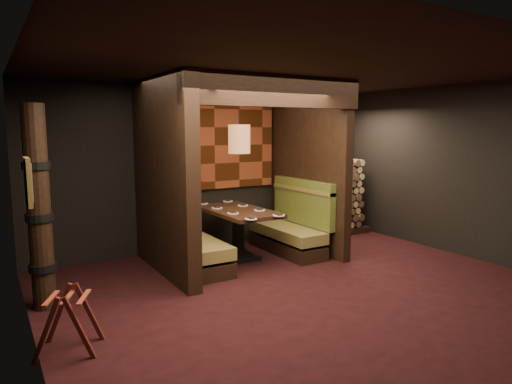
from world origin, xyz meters
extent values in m
cube|color=black|center=(0.00, 0.00, -0.01)|extent=(6.50, 5.50, 0.02)
cube|color=black|center=(0.00, 0.00, 2.86)|extent=(6.50, 5.50, 0.02)
cube|color=black|center=(0.00, 2.76, 1.43)|extent=(6.50, 0.02, 2.85)
cube|color=black|center=(-3.26, 0.00, 1.43)|extent=(0.02, 5.50, 2.85)
cube|color=black|center=(3.26, 0.00, 1.43)|extent=(0.02, 5.50, 2.85)
cube|color=black|center=(-1.35, 1.65, 1.43)|extent=(0.20, 2.20, 2.85)
cube|color=black|center=(1.30, 1.70, 1.43)|extent=(0.15, 2.10, 2.85)
cube|color=black|center=(-0.02, 0.70, 2.63)|extent=(2.85, 0.18, 0.44)
cube|color=#964023|center=(-0.02, 2.71, 1.82)|extent=(2.40, 0.06, 1.55)
cube|color=#964023|center=(-1.23, 1.82, 1.85)|extent=(0.04, 1.85, 1.45)
cube|color=#5F170C|center=(-0.60, 2.65, 1.18)|extent=(0.60, 0.12, 0.07)
cube|color=black|center=(-0.85, 1.65, 0.11)|extent=(0.55, 1.60, 0.22)
cube|color=olive|center=(-0.85, 1.65, 0.36)|extent=(0.55, 1.60, 0.18)
cube|color=#45631F|center=(-1.19, 1.65, 0.75)|extent=(0.12, 1.60, 0.78)
cube|color=olive|center=(-1.19, 1.65, 1.10)|extent=(0.15, 1.60, 0.06)
cube|color=black|center=(0.82, 1.65, 0.11)|extent=(0.55, 1.60, 0.22)
cube|color=olive|center=(0.82, 1.65, 0.36)|extent=(0.55, 1.60, 0.18)
cube|color=#45631F|center=(1.16, 1.65, 0.75)|extent=(0.12, 1.60, 0.78)
cube|color=olive|center=(1.16, 1.65, 1.10)|extent=(0.15, 1.60, 0.06)
cube|color=black|center=(-0.09, 1.72, 0.03)|extent=(0.56, 0.56, 0.06)
cylinder|color=black|center=(-0.09, 1.72, 0.38)|extent=(0.20, 0.20, 0.76)
cube|color=#3C2419|center=(-0.09, 1.72, 0.79)|extent=(0.87, 1.57, 0.06)
cylinder|color=white|center=(-0.32, 0.91, 0.83)|extent=(0.18, 0.18, 0.01)
cube|color=black|center=(-0.32, 0.91, 0.84)|extent=(0.07, 0.11, 0.02)
cylinder|color=white|center=(0.17, 0.92, 0.83)|extent=(0.18, 0.18, 0.01)
cube|color=black|center=(0.17, 0.92, 0.84)|extent=(0.07, 0.11, 0.02)
cylinder|color=white|center=(-0.33, 1.45, 0.83)|extent=(0.18, 0.18, 0.01)
cube|color=black|center=(-0.33, 1.45, 0.84)|extent=(0.07, 0.11, 0.02)
cylinder|color=white|center=(0.16, 1.45, 0.83)|extent=(0.18, 0.18, 0.01)
cube|color=black|center=(0.16, 1.45, 0.84)|extent=(0.07, 0.11, 0.02)
cylinder|color=white|center=(-0.34, 1.98, 0.83)|extent=(0.18, 0.18, 0.01)
cube|color=black|center=(-0.34, 1.98, 0.84)|extent=(0.07, 0.11, 0.02)
cylinder|color=white|center=(0.15, 1.99, 0.83)|extent=(0.18, 0.18, 0.01)
cube|color=black|center=(0.15, 1.99, 0.84)|extent=(0.07, 0.11, 0.02)
cylinder|color=white|center=(-0.35, 2.51, 0.83)|extent=(0.18, 0.18, 0.01)
cube|color=black|center=(-0.35, 2.51, 0.84)|extent=(0.07, 0.11, 0.02)
cylinder|color=white|center=(0.14, 2.52, 0.83)|extent=(0.18, 0.18, 0.01)
cube|color=black|center=(0.14, 2.52, 0.84)|extent=(0.07, 0.11, 0.02)
cylinder|color=#975A31|center=(-0.09, 1.67, 1.95)|extent=(0.34, 0.34, 0.45)
sphere|color=#FFC672|center=(-0.09, 1.67, 1.95)|extent=(0.18, 0.18, 0.18)
cylinder|color=black|center=(-0.09, 1.67, 2.51)|extent=(0.02, 0.02, 0.67)
cube|color=olive|center=(-3.22, 0.10, 1.62)|extent=(0.04, 0.36, 0.46)
cube|color=#3F3F3F|center=(-3.20, 0.10, 1.62)|extent=(0.01, 0.27, 0.36)
cube|color=#481913|center=(-3.19, -0.27, 0.28)|extent=(0.28, 0.16, 0.64)
cube|color=#481913|center=(-2.91, -0.39, 0.28)|extent=(0.28, 0.16, 0.64)
cube|color=#481913|center=(-3.03, 0.07, 0.28)|extent=(0.28, 0.16, 0.64)
cube|color=#481913|center=(-2.75, -0.05, 0.28)|extent=(0.28, 0.16, 0.64)
cube|color=#973420|center=(-3.11, -0.10, 0.52)|extent=(0.21, 0.38, 0.01)
cube|color=#973420|center=(-2.97, -0.16, 0.52)|extent=(0.21, 0.38, 0.01)
cube|color=#973420|center=(-2.83, -0.22, 0.52)|extent=(0.21, 0.38, 0.01)
cylinder|color=black|center=(-3.05, 1.10, 1.20)|extent=(0.26, 0.26, 2.40)
cylinder|color=black|center=(-3.05, 1.10, 0.50)|extent=(0.31, 0.31, 0.09)
cylinder|color=black|center=(-3.05, 1.10, 1.10)|extent=(0.31, 0.31, 0.09)
cylinder|color=black|center=(-3.05, 1.10, 1.70)|extent=(0.31, 0.31, 0.09)
cube|color=black|center=(2.29, 2.35, 0.06)|extent=(1.73, 0.70, 0.12)
cube|color=brown|center=(2.29, 2.35, 0.81)|extent=(1.73, 0.70, 1.38)
cube|color=maroon|center=(2.29, 2.68, 1.78)|extent=(1.83, 0.10, 0.56)
cube|color=black|center=(1.39, 1.96, 1.43)|extent=(0.08, 0.08, 2.85)
camera|label=1|loc=(-3.57, -4.64, 2.12)|focal=32.00mm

